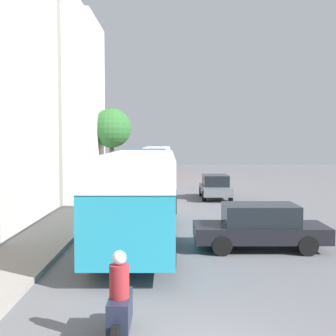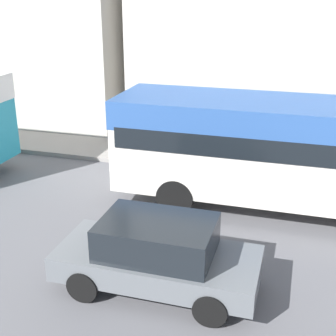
# 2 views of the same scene
# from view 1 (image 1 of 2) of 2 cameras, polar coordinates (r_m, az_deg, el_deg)

# --- Properties ---
(building_far_terrace) EXTENTS (5.30, 8.55, 12.68)m
(building_far_terrace) POSITION_cam_1_polar(r_m,az_deg,el_deg) (30.48, -15.95, 8.35)
(building_far_terrace) COLOR beige
(building_far_terrace) RESTS_ON ground_plane
(building_end_row) EXTENTS (6.70, 8.17, 13.18)m
(building_end_row) POSITION_cam_1_polar(r_m,az_deg,el_deg) (39.03, -13.43, 7.68)
(building_end_row) COLOR silver
(building_end_row) RESTS_ON ground_plane
(bus_lead) EXTENTS (2.52, 11.47, 3.18)m
(bus_lead) POSITION_cam_1_polar(r_m,az_deg,el_deg) (16.88, -3.50, -2.09)
(bus_lead) COLOR teal
(bus_lead) RESTS_ON ground_plane
(bus_following) EXTENTS (2.58, 9.58, 2.98)m
(bus_following) POSITION_cam_1_polar(r_m,az_deg,el_deg) (31.45, -2.64, 0.31)
(bus_following) COLOR silver
(bus_following) RESTS_ON ground_plane
(bus_third_in_line) EXTENTS (2.51, 11.03, 2.92)m
(bus_third_in_line) POSITION_cam_1_polar(r_m,az_deg,el_deg) (45.95, -1.27, 1.29)
(bus_third_in_line) COLOR #EA5B23
(bus_third_in_line) RESTS_ON ground_plane
(motorcycle_behind_lead) EXTENTS (0.38, 2.24, 1.73)m
(motorcycle_behind_lead) POSITION_cam_1_polar(r_m,az_deg,el_deg) (8.89, -5.88, -16.45)
(motorcycle_behind_lead) COLOR #1E2338
(motorcycle_behind_lead) RESTS_ON ground_plane
(car_crossing) EXTENTS (1.81, 4.02, 1.50)m
(car_crossing) POSITION_cam_1_polar(r_m,az_deg,el_deg) (29.25, 5.80, -2.24)
(car_crossing) COLOR slate
(car_crossing) RESTS_ON ground_plane
(car_far_curb) EXTENTS (4.42, 1.94, 1.53)m
(car_far_curb) POSITION_cam_1_polar(r_m,az_deg,el_deg) (16.14, 11.16, -6.96)
(car_far_curb) COLOR black
(car_far_curb) RESTS_ON ground_plane
(pedestrian_near_curb) EXTENTS (0.34, 0.34, 1.71)m
(pedestrian_near_curb) POSITION_cam_1_polar(r_m,az_deg,el_deg) (29.45, -9.39, -1.73)
(pedestrian_near_curb) COLOR #232838
(pedestrian_near_curb) RESTS_ON sidewalk
(street_tree) EXTENTS (3.25, 3.25, 6.10)m
(street_tree) POSITION_cam_1_polar(r_m,az_deg,el_deg) (38.90, -6.88, 4.81)
(street_tree) COLOR brown
(street_tree) RESTS_ON sidewalk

